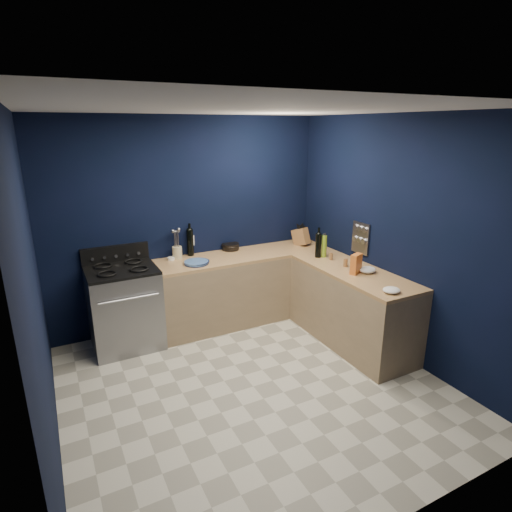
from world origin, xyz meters
TOP-DOWN VIEW (x-y plane):
  - floor at (0.00, 0.00)m, footprint 3.50×3.50m
  - ceiling at (0.00, 0.00)m, footprint 3.50×3.50m
  - wall_back at (0.00, 1.76)m, footprint 3.50×0.02m
  - wall_right at (1.76, 0.00)m, footprint 0.02×3.50m
  - wall_left at (-1.76, 0.00)m, footprint 0.02×3.50m
  - wall_front at (0.00, -1.76)m, footprint 3.50×0.02m
  - cab_back at (0.60, 1.44)m, footprint 2.30×0.63m
  - top_back at (0.60, 1.44)m, footprint 2.30×0.63m
  - cab_right at (1.44, 0.29)m, footprint 0.63×1.67m
  - top_right at (1.44, 0.29)m, footprint 0.63×1.67m
  - gas_range at (-0.93, 1.42)m, footprint 0.76×0.66m
  - oven_door at (-0.93, 1.10)m, footprint 0.59×0.02m
  - cooktop at (-0.93, 1.42)m, footprint 0.76×0.66m
  - backguard at (-0.93, 1.72)m, footprint 0.76×0.06m
  - spice_panel at (1.74, 0.55)m, footprint 0.02×0.28m
  - wall_outlet at (0.00, 1.74)m, footprint 0.09×0.02m
  - plate_stack at (-0.08, 1.33)m, footprint 0.37×0.37m
  - ramekin at (-0.30, 1.62)m, footprint 0.09×0.09m
  - utensil_crock at (-0.21, 1.65)m, footprint 0.12×0.12m
  - wine_bottle_back at (-0.02, 1.69)m, footprint 0.09×0.09m
  - lemon_basket at (0.53, 1.69)m, footprint 0.25×0.25m
  - knife_block at (1.49, 1.46)m, footprint 0.20×0.29m
  - wine_bottle_right at (1.36, 0.89)m, footprint 0.09×0.09m
  - oil_bottle at (1.43, 0.86)m, footprint 0.08×0.08m
  - spice_jar_near at (1.44, 0.73)m, footprint 0.05×0.05m
  - spice_jar_far at (1.43, 0.44)m, footprint 0.06×0.06m
  - crouton_bag at (1.38, 0.19)m, footprint 0.17×0.13m
  - towel_front at (1.51, 0.15)m, footprint 0.22×0.19m
  - towel_end at (1.32, -0.40)m, footprint 0.20×0.19m

SIDE VIEW (x-z plane):
  - floor at x=0.00m, z-range -0.02..0.00m
  - cab_back at x=0.60m, z-range 0.00..0.86m
  - cab_right at x=1.44m, z-range 0.00..0.86m
  - oven_door at x=-0.93m, z-range 0.24..0.66m
  - gas_range at x=-0.93m, z-range 0.00..0.92m
  - top_back at x=0.60m, z-range 0.86..0.90m
  - top_right at x=1.44m, z-range 0.86..0.90m
  - ramekin at x=-0.30m, z-range 0.90..0.93m
  - plate_stack at x=-0.08m, z-range 0.90..0.94m
  - towel_end at x=1.32m, z-range 0.90..0.95m
  - towel_front at x=1.51m, z-range 0.90..0.97m
  - cooktop at x=-0.93m, z-range 0.92..0.95m
  - lemon_basket at x=0.53m, z-range 0.90..0.99m
  - spice_jar_near at x=1.44m, z-range 0.90..0.99m
  - spice_jar_far at x=1.43m, z-range 0.90..1.00m
  - utensil_crock at x=-0.21m, z-range 0.90..1.05m
  - crouton_bag at x=1.38m, z-range 0.90..1.12m
  - knife_block at x=1.49m, z-range 0.87..1.15m
  - oil_bottle at x=1.43m, z-range 0.90..1.18m
  - backguard at x=-0.93m, z-range 0.94..1.14m
  - wine_bottle_right at x=1.36m, z-range 0.90..1.20m
  - wine_bottle_back at x=-0.02m, z-range 0.90..1.23m
  - wall_outlet at x=0.00m, z-range 1.02..1.15m
  - spice_panel at x=1.74m, z-range 0.99..1.37m
  - wall_back at x=0.00m, z-range 0.00..2.60m
  - wall_right at x=1.76m, z-range 0.00..2.60m
  - wall_left at x=-1.76m, z-range 0.00..2.60m
  - wall_front at x=0.00m, z-range 0.00..2.60m
  - ceiling at x=0.00m, z-range 2.60..2.62m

